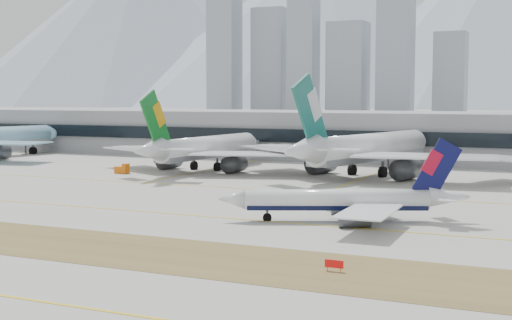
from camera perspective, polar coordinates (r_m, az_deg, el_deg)
The scene contains 8 objects.
ground at distance 128.23m, azimuth -7.25°, elevation -3.83°, with size 3000.00×3000.00×0.00m, color #99978F.
taxiing_airliner at distance 114.32m, azimuth 7.22°, elevation -3.27°, with size 38.00×32.22×13.51m.
widebody_eva at distance 191.57m, azimuth -4.23°, elevation 0.88°, with size 61.07×59.89×21.82m.
widebody_cathay at distance 178.74m, azimuth 8.72°, elevation 0.83°, with size 68.92×68.71×25.29m.
terminal at distance 232.77m, azimuth 7.66°, elevation 2.01°, with size 280.00×43.10×15.00m.
hold_sign_right at distance 82.01m, azimuth 6.27°, elevation -8.28°, with size 2.20×0.15×1.35m.
gse_b at distance 187.18m, azimuth -10.64°, elevation -0.75°, with size 3.55×2.00×2.60m.
city_skyline at distance 588.22m, azimuth 7.17°, elevation 7.97°, with size 342.00×49.80×140.00m.
Camera 1 is at (66.31, -107.95, 19.79)m, focal length 50.00 mm.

